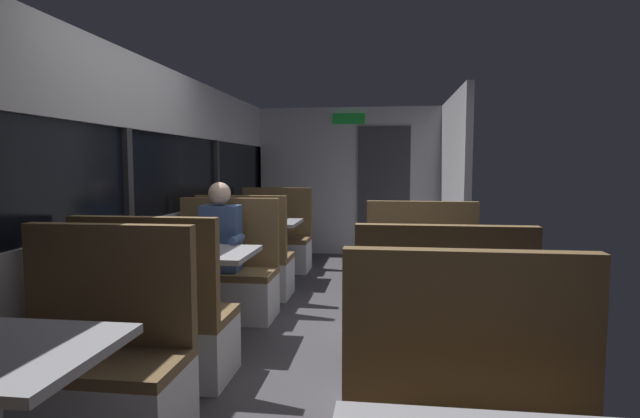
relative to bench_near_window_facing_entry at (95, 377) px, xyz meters
The scene contains 15 objects.
ground_plane 1.69m from the bench_near_window_facing_entry, 57.23° to the left, with size 3.30×9.20×0.02m, color #423F44.
carriage_window_panel_left 1.69m from the bench_near_window_facing_entry, 111.80° to the left, with size 0.09×8.48×2.30m.
carriage_end_bulkhead 5.72m from the bench_near_window_facing_entry, 80.31° to the left, with size 2.90×0.11×2.30m.
carriage_aisle_panel_right 5.04m from the bench_near_window_facing_entry, 61.89° to the left, with size 0.08×2.40×2.30m, color #B2B2B7.
bench_near_window_facing_entry is the anchor object (origin of this frame).
dining_table_mid_window 1.46m from the bench_near_window_facing_entry, 90.00° to the left, with size 0.90×0.70×0.74m.
bench_mid_window_facing_end 0.73m from the bench_near_window_facing_entry, 90.00° to the left, with size 0.95×0.50×1.10m.
bench_mid_window_facing_entry 2.12m from the bench_near_window_facing_entry, 90.00° to the left, with size 0.95×0.50×1.10m.
dining_table_far_window 3.56m from the bench_near_window_facing_entry, 90.00° to the left, with size 0.90×0.70×0.74m.
bench_far_window_facing_end 2.85m from the bench_near_window_facing_entry, 90.00° to the left, with size 0.95×0.50×1.10m.
bench_far_window_facing_entry 4.25m from the bench_near_window_facing_entry, 90.00° to the left, with size 0.95×0.50×1.10m.
dining_table_rear_aisle 2.19m from the bench_near_window_facing_entry, 34.38° to the left, with size 0.90×0.70×0.74m.
bench_rear_aisle_facing_end 1.87m from the bench_near_window_facing_entry, 16.36° to the left, with size 0.95×0.50×1.10m.
bench_rear_aisle_facing_entry 2.63m from the bench_near_window_facing_entry, 47.07° to the left, with size 0.95×0.50×1.10m.
seated_passenger 2.06m from the bench_near_window_facing_entry, 90.00° to the left, with size 0.47×0.55×1.26m.
Camera 1 is at (0.58, -3.73, 1.42)m, focal length 28.38 mm.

